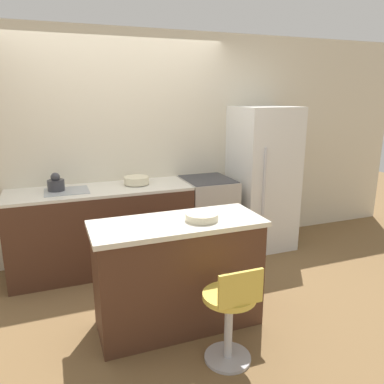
{
  "coord_description": "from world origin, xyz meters",
  "views": [
    {
      "loc": [
        -0.75,
        -3.62,
        1.89
      ],
      "look_at": [
        0.52,
        -0.31,
        0.96
      ],
      "focal_mm": 35.0,
      "sensor_mm": 36.0,
      "label": 1
    }
  ],
  "objects_px": {
    "stool_chair": "(230,315)",
    "mixing_bowl": "(137,180)",
    "oven_range": "(207,216)",
    "refrigerator": "(262,178)",
    "kettle": "(56,184)"
  },
  "relations": [
    {
      "from": "stool_chair",
      "to": "kettle",
      "type": "distance_m",
      "value": 2.28
    },
    {
      "from": "oven_range",
      "to": "refrigerator",
      "type": "xyz_separation_m",
      "value": [
        0.73,
        -0.02,
        0.41
      ]
    },
    {
      "from": "oven_range",
      "to": "kettle",
      "type": "relative_size",
      "value": 4.91
    },
    {
      "from": "refrigerator",
      "to": "stool_chair",
      "type": "height_order",
      "value": "refrigerator"
    },
    {
      "from": "refrigerator",
      "to": "kettle",
      "type": "relative_size",
      "value": 9.3
    },
    {
      "from": "stool_chair",
      "to": "mixing_bowl",
      "type": "distance_m",
      "value": 2.02
    },
    {
      "from": "stool_chair",
      "to": "mixing_bowl",
      "type": "xyz_separation_m",
      "value": [
        -0.22,
        1.92,
        0.58
      ]
    },
    {
      "from": "kettle",
      "to": "mixing_bowl",
      "type": "relative_size",
      "value": 0.69
    },
    {
      "from": "stool_chair",
      "to": "refrigerator",
      "type": "bearing_deg",
      "value": 53.87
    },
    {
      "from": "refrigerator",
      "to": "stool_chair",
      "type": "bearing_deg",
      "value": -126.13
    },
    {
      "from": "oven_range",
      "to": "mixing_bowl",
      "type": "relative_size",
      "value": 3.37
    },
    {
      "from": "kettle",
      "to": "oven_range",
      "type": "bearing_deg",
      "value": -1.48
    },
    {
      "from": "kettle",
      "to": "mixing_bowl",
      "type": "distance_m",
      "value": 0.84
    },
    {
      "from": "oven_range",
      "to": "kettle",
      "type": "distance_m",
      "value": 1.77
    },
    {
      "from": "refrigerator",
      "to": "mixing_bowl",
      "type": "bearing_deg",
      "value": 177.6
    }
  ]
}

